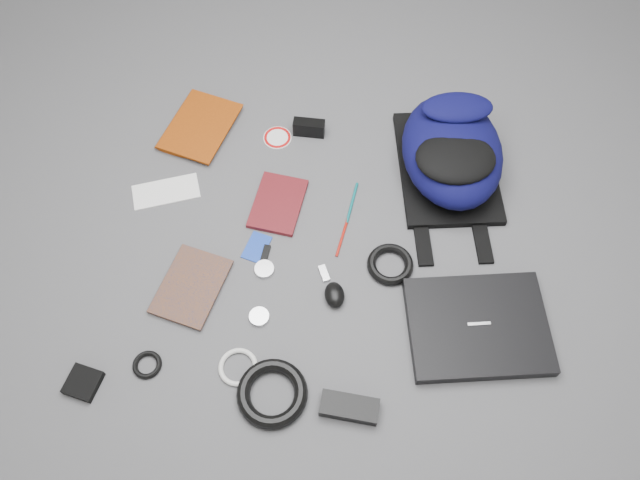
{
  "coord_description": "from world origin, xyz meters",
  "views": [
    {
      "loc": [
        0.02,
        -0.86,
        1.57
      ],
      "look_at": [
        0.0,
        0.0,
        0.02
      ],
      "focal_mm": 35.0,
      "sensor_mm": 36.0,
      "label": 1
    }
  ],
  "objects_px": {
    "textbook_red": "(174,118)",
    "compact_camera": "(309,128)",
    "comic_book": "(165,278)",
    "dvd_case": "(278,204)",
    "mouse": "(335,295)",
    "power_brick": "(349,407)",
    "pouch": "(83,383)",
    "laptop": "(478,326)",
    "backpack": "(452,150)"
  },
  "relations": [
    {
      "from": "backpack",
      "to": "dvd_case",
      "type": "relative_size",
      "value": 2.32
    },
    {
      "from": "backpack",
      "to": "laptop",
      "type": "distance_m",
      "value": 0.53
    },
    {
      "from": "textbook_red",
      "to": "laptop",
      "type": "bearing_deg",
      "value": -17.43
    },
    {
      "from": "compact_camera",
      "to": "mouse",
      "type": "distance_m",
      "value": 0.57
    },
    {
      "from": "pouch",
      "to": "mouse",
      "type": "bearing_deg",
      "value": 22.12
    },
    {
      "from": "backpack",
      "to": "laptop",
      "type": "xyz_separation_m",
      "value": [
        0.04,
        -0.52,
        -0.08
      ]
    },
    {
      "from": "comic_book",
      "to": "power_brick",
      "type": "distance_m",
      "value": 0.62
    },
    {
      "from": "textbook_red",
      "to": "compact_camera",
      "type": "xyz_separation_m",
      "value": [
        0.44,
        -0.04,
        0.01
      ]
    },
    {
      "from": "laptop",
      "to": "dvd_case",
      "type": "height_order",
      "value": "laptop"
    },
    {
      "from": "backpack",
      "to": "comic_book",
      "type": "relative_size",
      "value": 2.06
    },
    {
      "from": "mouse",
      "to": "power_brick",
      "type": "xyz_separation_m",
      "value": [
        0.04,
        -0.3,
        -0.0
      ]
    },
    {
      "from": "mouse",
      "to": "pouch",
      "type": "xyz_separation_m",
      "value": [
        -0.63,
        -0.26,
        -0.01
      ]
    },
    {
      "from": "dvd_case",
      "to": "mouse",
      "type": "height_order",
      "value": "mouse"
    },
    {
      "from": "textbook_red",
      "to": "dvd_case",
      "type": "relative_size",
      "value": 1.3
    },
    {
      "from": "laptop",
      "to": "pouch",
      "type": "relative_size",
      "value": 4.53
    },
    {
      "from": "backpack",
      "to": "power_brick",
      "type": "bearing_deg",
      "value": -115.84
    },
    {
      "from": "power_brick",
      "to": "pouch",
      "type": "height_order",
      "value": "power_brick"
    },
    {
      "from": "textbook_red",
      "to": "mouse",
      "type": "distance_m",
      "value": 0.8
    },
    {
      "from": "textbook_red",
      "to": "compact_camera",
      "type": "distance_m",
      "value": 0.44
    },
    {
      "from": "comic_book",
      "to": "power_brick",
      "type": "xyz_separation_m",
      "value": [
        0.51,
        -0.35,
        0.01
      ]
    },
    {
      "from": "backpack",
      "to": "mouse",
      "type": "bearing_deg",
      "value": -131.59
    },
    {
      "from": "compact_camera",
      "to": "mouse",
      "type": "bearing_deg",
      "value": -75.53
    },
    {
      "from": "compact_camera",
      "to": "laptop",
      "type": "bearing_deg",
      "value": -48.56
    },
    {
      "from": "backpack",
      "to": "pouch",
      "type": "bearing_deg",
      "value": -148.5
    },
    {
      "from": "backpack",
      "to": "power_brick",
      "type": "relative_size",
      "value": 3.13
    },
    {
      "from": "mouse",
      "to": "pouch",
      "type": "bearing_deg",
      "value": -167.98
    },
    {
      "from": "textbook_red",
      "to": "comic_book",
      "type": "relative_size",
      "value": 1.15
    },
    {
      "from": "textbook_red",
      "to": "mouse",
      "type": "relative_size",
      "value": 3.33
    },
    {
      "from": "textbook_red",
      "to": "power_brick",
      "type": "distance_m",
      "value": 1.07
    },
    {
      "from": "backpack",
      "to": "mouse",
      "type": "height_order",
      "value": "backpack"
    },
    {
      "from": "textbook_red",
      "to": "pouch",
      "type": "relative_size",
      "value": 3.15
    },
    {
      "from": "compact_camera",
      "to": "textbook_red",
      "type": "bearing_deg",
      "value": -179.34
    },
    {
      "from": "pouch",
      "to": "comic_book",
      "type": "bearing_deg",
      "value": 61.49
    },
    {
      "from": "mouse",
      "to": "pouch",
      "type": "relative_size",
      "value": 0.95
    },
    {
      "from": "textbook_red",
      "to": "power_brick",
      "type": "height_order",
      "value": "power_brick"
    },
    {
      "from": "comic_book",
      "to": "pouch",
      "type": "bearing_deg",
      "value": -100.49
    },
    {
      "from": "dvd_case",
      "to": "pouch",
      "type": "relative_size",
      "value": 2.43
    },
    {
      "from": "dvd_case",
      "to": "power_brick",
      "type": "bearing_deg",
      "value": -58.41
    },
    {
      "from": "mouse",
      "to": "power_brick",
      "type": "relative_size",
      "value": 0.53
    },
    {
      "from": "compact_camera",
      "to": "pouch",
      "type": "xyz_separation_m",
      "value": [
        -0.54,
        -0.83,
        -0.02
      ]
    },
    {
      "from": "textbook_red",
      "to": "power_brick",
      "type": "relative_size",
      "value": 1.75
    },
    {
      "from": "mouse",
      "to": "compact_camera",
      "type": "bearing_deg",
      "value": 88.96
    },
    {
      "from": "laptop",
      "to": "backpack",
      "type": "bearing_deg",
      "value": 89.9
    },
    {
      "from": "backpack",
      "to": "textbook_red",
      "type": "relative_size",
      "value": 1.79
    },
    {
      "from": "comic_book",
      "to": "power_brick",
      "type": "bearing_deg",
      "value": -15.96
    },
    {
      "from": "mouse",
      "to": "power_brick",
      "type": "height_order",
      "value": "mouse"
    },
    {
      "from": "comic_book",
      "to": "dvd_case",
      "type": "bearing_deg",
      "value": 58.32
    },
    {
      "from": "backpack",
      "to": "power_brick",
      "type": "distance_m",
      "value": 0.8
    },
    {
      "from": "dvd_case",
      "to": "compact_camera",
      "type": "distance_m",
      "value": 0.29
    },
    {
      "from": "textbook_red",
      "to": "compact_camera",
      "type": "height_order",
      "value": "compact_camera"
    }
  ]
}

